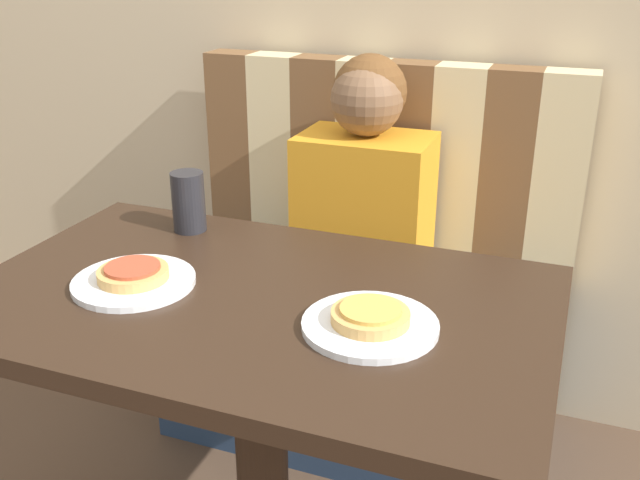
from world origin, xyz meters
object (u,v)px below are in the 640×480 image
(pizza_right, at_px, (370,315))
(plate_left, at_px, (134,282))
(plate_right, at_px, (370,325))
(drinking_cup, at_px, (188,202))
(pizza_left, at_px, (133,273))
(person, at_px, (365,187))

(pizza_right, bearing_deg, plate_left, 180.00)
(plate_left, bearing_deg, plate_right, 0.00)
(plate_right, distance_m, drinking_cup, 0.55)
(pizza_left, bearing_deg, plate_left, 90.00)
(pizza_left, xyz_separation_m, pizza_right, (0.44, 0.00, 0.00))
(plate_right, bearing_deg, pizza_right, -90.00)
(plate_left, xyz_separation_m, pizza_left, (0.00, -0.00, 0.02))
(person, bearing_deg, drinking_cup, -122.55)
(person, relative_size, drinking_cup, 4.90)
(plate_left, distance_m, pizza_left, 0.02)
(pizza_right, bearing_deg, pizza_left, 180.00)
(plate_left, height_order, pizza_right, pizza_right)
(pizza_left, relative_size, pizza_right, 1.00)
(pizza_left, bearing_deg, drinking_cup, 98.70)
(person, height_order, plate_right, person)
(plate_left, bearing_deg, drinking_cup, 98.70)
(person, xyz_separation_m, pizza_left, (-0.22, -0.67, 0.02))
(pizza_left, relative_size, drinking_cup, 0.99)
(person, height_order, drinking_cup, person)
(plate_left, relative_size, plate_right, 1.00)
(pizza_left, bearing_deg, person, 71.95)
(plate_left, distance_m, pizza_right, 0.44)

